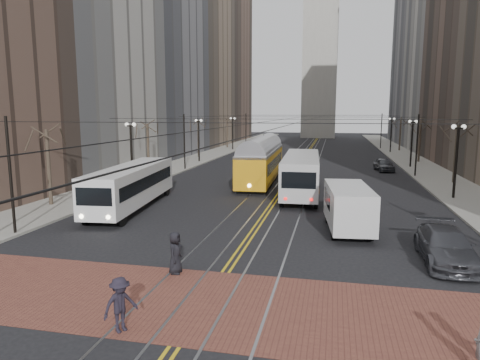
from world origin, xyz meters
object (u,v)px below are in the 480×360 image
at_px(rear_bus, 301,175).
at_px(transit_bus, 132,187).
at_px(sedan_parked, 446,246).
at_px(pedestrian_a, 175,253).
at_px(clock_tower, 322,0).
at_px(pedestrian_d, 120,305).
at_px(cargo_van, 348,209).
at_px(sedan_grey, 384,165).
at_px(streetcar, 261,165).

bearing_deg(rear_bus, transit_bus, -148.61).
height_order(sedan_parked, pedestrian_a, pedestrian_a).
distance_m(clock_tower, pedestrian_d, 114.04).
distance_m(cargo_van, sedan_grey, 27.85).
relative_size(cargo_van, pedestrian_a, 3.25).
bearing_deg(pedestrian_d, sedan_parked, -17.09).
relative_size(cargo_van, sedan_grey, 1.36).
height_order(sedan_grey, pedestrian_d, pedestrian_d).
bearing_deg(cargo_van, sedan_parked, -52.16).
relative_size(sedan_grey, pedestrian_d, 2.47).
relative_size(transit_bus, rear_bus, 0.96).
bearing_deg(pedestrian_a, transit_bus, 32.26).
xyz_separation_m(transit_bus, pedestrian_d, (7.64, -16.21, -0.62)).
distance_m(streetcar, cargo_van, 18.05).
relative_size(sedan_grey, pedestrian_a, 2.40).
bearing_deg(clock_tower, pedestrian_d, -91.03).
xyz_separation_m(clock_tower, streetcar, (-2.50, -78.92, -34.23)).
xyz_separation_m(transit_bus, streetcar, (7.09, 13.37, 0.22)).
height_order(transit_bus, rear_bus, rear_bus).
bearing_deg(clock_tower, rear_bus, -88.78).
distance_m(streetcar, pedestrian_a, 24.60).
bearing_deg(streetcar, clock_tower, 86.30).
bearing_deg(clock_tower, cargo_van, -86.82).
height_order(clock_tower, cargo_van, clock_tower).
bearing_deg(pedestrian_d, rear_bus, 26.02).
relative_size(cargo_van, pedestrian_d, 3.35).
distance_m(transit_bus, sedan_parked, 20.44).
distance_m(clock_tower, streetcar, 86.06).
xyz_separation_m(streetcar, pedestrian_a, (0.45, -24.58, -0.81)).
height_order(rear_bus, sedan_parked, rear_bus).
relative_size(rear_bus, sedan_parked, 2.37).
relative_size(sedan_parked, pedestrian_a, 2.94).
distance_m(transit_bus, sedan_grey, 31.48).
xyz_separation_m(clock_tower, cargo_van, (5.29, -95.19, -34.66)).
relative_size(streetcar, cargo_van, 2.49).
height_order(streetcar, sedan_parked, streetcar).
height_order(clock_tower, sedan_grey, clock_tower).
bearing_deg(streetcar, sedan_parked, -61.71).
height_order(streetcar, rear_bus, streetcar).
xyz_separation_m(rear_bus, sedan_parked, (7.70, -14.97, -0.88)).
relative_size(streetcar, pedestrian_d, 8.33).
relative_size(sedan_parked, pedestrian_d, 3.02).
bearing_deg(sedan_grey, clock_tower, 90.25).
relative_size(cargo_van, sedan_parked, 1.11).
bearing_deg(pedestrian_a, cargo_van, -43.15).
distance_m(clock_tower, pedestrian_a, 109.29).
distance_m(streetcar, rear_bus, 7.12).
xyz_separation_m(cargo_van, pedestrian_a, (-7.35, -8.30, -0.39)).
xyz_separation_m(sedan_grey, pedestrian_a, (-12.21, -35.72, 0.18)).
height_order(streetcar, pedestrian_a, streetcar).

